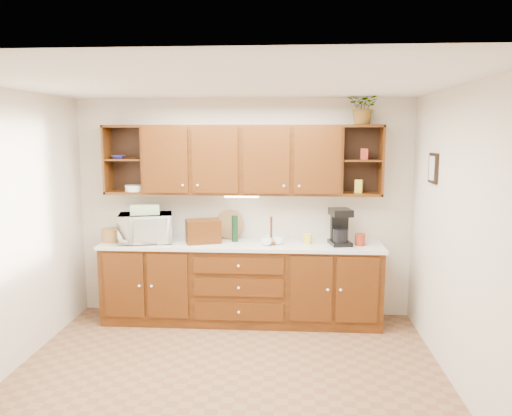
# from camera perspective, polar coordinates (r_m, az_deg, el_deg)

# --- Properties ---
(floor) EXTENTS (4.00, 4.00, 0.00)m
(floor) POSITION_cam_1_polar(r_m,az_deg,el_deg) (4.74, -3.43, -19.01)
(floor) COLOR brown
(floor) RESTS_ON ground
(ceiling) EXTENTS (4.00, 4.00, 0.00)m
(ceiling) POSITION_cam_1_polar(r_m,az_deg,el_deg) (4.23, -3.75, 14.04)
(ceiling) COLOR white
(ceiling) RESTS_ON back_wall
(back_wall) EXTENTS (4.00, 0.00, 4.00)m
(back_wall) POSITION_cam_1_polar(r_m,az_deg,el_deg) (6.02, -1.44, -0.02)
(back_wall) COLOR beige
(back_wall) RESTS_ON floor
(left_wall) EXTENTS (0.00, 3.50, 3.50)m
(left_wall) POSITION_cam_1_polar(r_m,az_deg,el_deg) (4.97, -27.13, -2.77)
(left_wall) COLOR beige
(left_wall) RESTS_ON floor
(right_wall) EXTENTS (0.00, 3.50, 3.50)m
(right_wall) POSITION_cam_1_polar(r_m,az_deg,el_deg) (4.51, 22.58, -3.55)
(right_wall) COLOR beige
(right_wall) RESTS_ON floor
(base_cabinets) EXTENTS (3.20, 0.60, 0.90)m
(base_cabinets) POSITION_cam_1_polar(r_m,az_deg,el_deg) (5.91, -1.68, -8.63)
(base_cabinets) COLOR #321605
(base_cabinets) RESTS_ON floor
(countertop) EXTENTS (3.24, 0.64, 0.04)m
(countertop) POSITION_cam_1_polar(r_m,az_deg,el_deg) (5.78, -1.71, -4.20)
(countertop) COLOR silver
(countertop) RESTS_ON base_cabinets
(upper_cabinets) EXTENTS (3.20, 0.33, 0.80)m
(upper_cabinets) POSITION_cam_1_polar(r_m,az_deg,el_deg) (5.80, -1.52, 5.55)
(upper_cabinets) COLOR #321605
(upper_cabinets) RESTS_ON back_wall
(undercabinet_light) EXTENTS (0.40, 0.05, 0.02)m
(undercabinet_light) POSITION_cam_1_polar(r_m,az_deg,el_deg) (5.78, -1.65, 1.33)
(undercabinet_light) COLOR white
(undercabinet_light) RESTS_ON upper_cabinets
(framed_picture) EXTENTS (0.03, 0.24, 0.30)m
(framed_picture) POSITION_cam_1_polar(r_m,az_deg,el_deg) (5.28, 19.60, 4.31)
(framed_picture) COLOR black
(framed_picture) RESTS_ON right_wall
(wicker_basket) EXTENTS (0.32, 0.32, 0.15)m
(wicker_basket) POSITION_cam_1_polar(r_m,az_deg,el_deg) (6.09, -16.11, -2.97)
(wicker_basket) COLOR #A57D45
(wicker_basket) RESTS_ON countertop
(microwave) EXTENTS (0.68, 0.54, 0.33)m
(microwave) POSITION_cam_1_polar(r_m,az_deg,el_deg) (5.93, -12.50, -2.24)
(microwave) COLOR silver
(microwave) RESTS_ON countertop
(towel_stack) EXTENTS (0.38, 0.31, 0.10)m
(towel_stack) POSITION_cam_1_polar(r_m,az_deg,el_deg) (5.89, -12.56, -0.18)
(towel_stack) COLOR #EFEE70
(towel_stack) RESTS_ON microwave
(wine_bottle) EXTENTS (0.10, 0.10, 0.31)m
(wine_bottle) POSITION_cam_1_polar(r_m,az_deg,el_deg) (5.83, -2.44, -2.35)
(wine_bottle) COLOR black
(wine_bottle) RESTS_ON countertop
(woven_tray) EXTENTS (0.35, 0.11, 0.34)m
(woven_tray) POSITION_cam_1_polar(r_m,az_deg,el_deg) (6.03, -3.04, -3.40)
(woven_tray) COLOR #A57D45
(woven_tray) RESTS_ON countertop
(bread_box) EXTENTS (0.44, 0.35, 0.27)m
(bread_box) POSITION_cam_1_polar(r_m,az_deg,el_deg) (5.79, -6.05, -2.66)
(bread_box) COLOR #321605
(bread_box) RESTS_ON countertop
(mug_tree) EXTENTS (0.26, 0.27, 0.32)m
(mug_tree) POSITION_cam_1_polar(r_m,az_deg,el_deg) (5.69, 1.75, -3.68)
(mug_tree) COLOR #321605
(mug_tree) RESTS_ON countertop
(canister_red) EXTENTS (0.14, 0.14, 0.13)m
(canister_red) POSITION_cam_1_polar(r_m,az_deg,el_deg) (5.76, 11.80, -3.55)
(canister_red) COLOR maroon
(canister_red) RESTS_ON countertop
(canister_white) EXTENTS (0.09, 0.09, 0.18)m
(canister_white) POSITION_cam_1_polar(r_m,az_deg,el_deg) (5.88, 9.89, -3.04)
(canister_white) COLOR white
(canister_white) RESTS_ON countertop
(canister_yellow) EXTENTS (0.11, 0.11, 0.12)m
(canister_yellow) POSITION_cam_1_polar(r_m,az_deg,el_deg) (5.74, 5.96, -3.51)
(canister_yellow) COLOR gold
(canister_yellow) RESTS_ON countertop
(coffee_maker) EXTENTS (0.27, 0.32, 0.41)m
(coffee_maker) POSITION_cam_1_polar(r_m,az_deg,el_deg) (5.75, 9.58, -2.18)
(coffee_maker) COLOR black
(coffee_maker) RESTS_ON countertop
(bowl_stack) EXTENTS (0.18, 0.18, 0.04)m
(bowl_stack) POSITION_cam_1_polar(r_m,az_deg,el_deg) (6.10, -15.50, 5.64)
(bowl_stack) COLOR #2A2B9B
(bowl_stack) RESTS_ON upper_cabinets
(plate_stack) EXTENTS (0.29, 0.29, 0.07)m
(plate_stack) POSITION_cam_1_polar(r_m,az_deg,el_deg) (6.05, -13.68, 2.22)
(plate_stack) COLOR white
(plate_stack) RESTS_ON upper_cabinets
(pantry_box_yellow) EXTENTS (0.10, 0.09, 0.15)m
(pantry_box_yellow) POSITION_cam_1_polar(r_m,az_deg,el_deg) (5.84, 11.66, 2.46)
(pantry_box_yellow) COLOR gold
(pantry_box_yellow) RESTS_ON upper_cabinets
(pantry_box_red) EXTENTS (0.10, 0.09, 0.12)m
(pantry_box_red) POSITION_cam_1_polar(r_m,az_deg,el_deg) (5.80, 12.31, 6.04)
(pantry_box_red) COLOR maroon
(pantry_box_red) RESTS_ON upper_cabinets
(potted_plant) EXTENTS (0.45, 0.43, 0.40)m
(potted_plant) POSITION_cam_1_polar(r_m,az_deg,el_deg) (5.78, 12.27, 11.28)
(potted_plant) COLOR #999999
(potted_plant) RESTS_ON upper_cabinets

